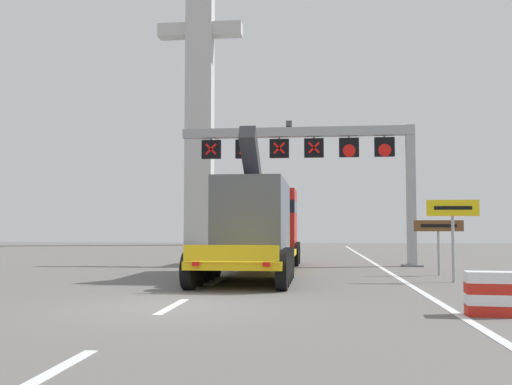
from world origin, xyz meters
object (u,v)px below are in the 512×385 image
Objects in this scene: tourist_info_sign_brown at (439,232)px; crash_barrier_striped at (491,294)px; overhead_lane_gantry at (324,153)px; heavy_haul_truck_yellow at (261,223)px; exit_sign_yellow at (453,219)px; bridge_pylon_distant at (200,68)px.

crash_barrier_striped is at bearing -96.06° from tourist_info_sign_brown.
overhead_lane_gantry is 5.63m from heavy_haul_truck_yellow.
overhead_lane_gantry is 4.18× the size of exit_sign_yellow.
crash_barrier_striped is (3.12, -15.19, -4.93)m from overhead_lane_gantry.
exit_sign_yellow is 46.04m from bridge_pylon_distant.
tourist_info_sign_brown is 2.00× the size of crash_barrier_striped.
heavy_haul_truck_yellow is at bearing 167.25° from tourist_info_sign_brown.
overhead_lane_gantry is 9.48m from exit_sign_yellow.
bridge_pylon_distant is at bearing 114.53° from tourist_info_sign_brown.
exit_sign_yellow is 2.80m from tourist_info_sign_brown.
bridge_pylon_distant reaches higher than exit_sign_yellow.
crash_barrier_striped is (-0.96, -7.29, -1.65)m from exit_sign_yellow.
tourist_info_sign_brown is 0.06× the size of bridge_pylon_distant.
bridge_pylon_distant reaches higher than tourist_info_sign_brown.
heavy_haul_truck_yellow is 13.08m from crash_barrier_striped.
heavy_haul_truck_yellow is at bearing -74.32° from bridge_pylon_distant.
exit_sign_yellow is 1.31× the size of tourist_info_sign_brown.
overhead_lane_gantry reaches higher than exit_sign_yellow.
exit_sign_yellow is (6.79, -4.32, 0.11)m from heavy_haul_truck_yellow.
bridge_pylon_distant is (-15.72, 46.81, 18.38)m from crash_barrier_striped.
heavy_haul_truck_yellow is 5.17× the size of exit_sign_yellow.
overhead_lane_gantry is at bearing 129.16° from tourist_info_sign_brown.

